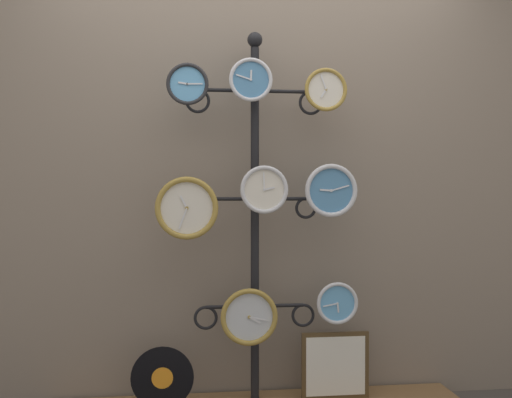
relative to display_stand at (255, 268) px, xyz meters
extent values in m
cube|color=gray|center=(0.00, 0.16, 0.64)|extent=(4.40, 0.04, 2.80)
cylinder|color=black|center=(0.00, 0.00, 0.22)|extent=(0.05, 0.05, 1.92)
sphere|color=black|center=(0.00, 0.00, 1.22)|extent=(0.08, 0.08, 0.08)
cylinder|color=black|center=(-0.15, 0.00, 0.95)|extent=(0.30, 0.02, 0.02)
torus|color=black|center=(-0.30, 0.00, 0.89)|extent=(0.13, 0.02, 0.13)
cylinder|color=black|center=(0.15, 0.00, 0.95)|extent=(0.30, 0.02, 0.02)
torus|color=black|center=(0.30, 0.00, 0.89)|extent=(0.13, 0.02, 0.13)
cylinder|color=black|center=(-0.14, 0.00, 0.37)|extent=(0.28, 0.02, 0.02)
torus|color=black|center=(-0.28, 0.00, 0.32)|extent=(0.12, 0.02, 0.12)
cylinder|color=black|center=(0.14, 0.00, 0.37)|extent=(0.28, 0.02, 0.02)
torus|color=black|center=(0.28, 0.00, 0.32)|extent=(0.12, 0.02, 0.12)
cylinder|color=black|center=(-0.13, 0.00, -0.21)|extent=(0.26, 0.02, 0.02)
torus|color=black|center=(-0.26, 0.00, -0.26)|extent=(0.13, 0.02, 0.13)
cylinder|color=black|center=(0.13, 0.00, -0.21)|extent=(0.26, 0.02, 0.02)
torus|color=black|center=(0.26, 0.00, -0.26)|extent=(0.13, 0.02, 0.13)
cylinder|color=#60A8DB|center=(-0.36, -0.09, 0.96)|extent=(0.20, 0.02, 0.20)
torus|color=#262628|center=(-0.36, -0.10, 0.96)|extent=(0.22, 0.02, 0.22)
cylinder|color=#262628|center=(-0.36, -0.10, 0.96)|extent=(0.01, 0.01, 0.01)
cube|color=silver|center=(-0.38, -0.10, 0.96)|extent=(0.05, 0.00, 0.02)
cube|color=silver|center=(-0.32, -0.11, 0.96)|extent=(0.08, 0.00, 0.01)
cylinder|color=#4C84B2|center=(-0.03, -0.10, 0.99)|extent=(0.21, 0.02, 0.21)
torus|color=silver|center=(-0.03, -0.11, 0.99)|extent=(0.23, 0.02, 0.23)
cylinder|color=silver|center=(-0.03, -0.11, 0.99)|extent=(0.01, 0.01, 0.01)
cube|color=silver|center=(-0.03, -0.11, 1.01)|extent=(0.01, 0.00, 0.05)
cube|color=silver|center=(-0.07, -0.11, 1.00)|extent=(0.08, 0.00, 0.03)
cylinder|color=silver|center=(0.37, -0.07, 0.95)|extent=(0.21, 0.02, 0.21)
torus|color=#A58438|center=(0.37, -0.08, 0.95)|extent=(0.23, 0.02, 0.23)
cylinder|color=#A58438|center=(0.37, -0.08, 0.95)|extent=(0.01, 0.01, 0.01)
cube|color=silver|center=(0.35, -0.08, 0.93)|extent=(0.03, 0.00, 0.05)
cube|color=silver|center=(0.35, -0.08, 0.99)|extent=(0.03, 0.00, 0.08)
cylinder|color=silver|center=(-0.36, -0.11, 0.33)|extent=(0.29, 0.02, 0.29)
torus|color=#A58438|center=(-0.36, -0.13, 0.33)|extent=(0.32, 0.03, 0.32)
cylinder|color=#A58438|center=(-0.36, -0.12, 0.33)|extent=(0.02, 0.01, 0.02)
cube|color=silver|center=(-0.38, -0.12, 0.36)|extent=(0.04, 0.00, 0.07)
cube|color=silver|center=(-0.38, -0.13, 0.27)|extent=(0.05, 0.00, 0.11)
cylinder|color=silver|center=(0.03, -0.11, 0.42)|extent=(0.23, 0.02, 0.23)
torus|color=silver|center=(0.03, -0.12, 0.42)|extent=(0.25, 0.02, 0.25)
cylinder|color=silver|center=(0.03, -0.12, 0.42)|extent=(0.01, 0.01, 0.01)
cube|color=silver|center=(0.06, -0.12, 0.43)|extent=(0.06, 0.00, 0.02)
cube|color=silver|center=(0.03, -0.12, 0.47)|extent=(0.01, 0.00, 0.09)
cylinder|color=#4C84B2|center=(0.39, -0.08, 0.42)|extent=(0.26, 0.02, 0.26)
torus|color=silver|center=(0.39, -0.10, 0.42)|extent=(0.28, 0.03, 0.28)
cylinder|color=silver|center=(0.39, -0.10, 0.42)|extent=(0.02, 0.01, 0.02)
cube|color=silver|center=(0.36, -0.10, 0.42)|extent=(0.06, 0.00, 0.01)
cube|color=silver|center=(0.44, -0.10, 0.43)|extent=(0.10, 0.00, 0.03)
cylinder|color=silver|center=(-0.04, -0.11, -0.24)|extent=(0.27, 0.02, 0.27)
torus|color=#A58438|center=(-0.04, -0.12, -0.24)|extent=(0.30, 0.03, 0.30)
cylinder|color=#A58438|center=(-0.04, -0.12, -0.24)|extent=(0.02, 0.01, 0.02)
cube|color=silver|center=(-0.02, -0.12, -0.25)|extent=(0.06, 0.00, 0.04)
cube|color=silver|center=(0.01, -0.12, -0.25)|extent=(0.11, 0.00, 0.03)
cylinder|color=#60A8DB|center=(0.43, -0.08, -0.18)|extent=(0.20, 0.02, 0.20)
torus|color=silver|center=(0.43, -0.10, -0.18)|extent=(0.23, 0.02, 0.23)
cylinder|color=silver|center=(0.43, -0.10, -0.18)|extent=(0.01, 0.01, 0.01)
cube|color=silver|center=(0.43, -0.10, -0.21)|extent=(0.01, 0.00, 0.05)
cube|color=silver|center=(0.39, -0.10, -0.19)|extent=(0.08, 0.00, 0.02)
cylinder|color=black|center=(-0.49, -0.10, -0.54)|extent=(0.32, 0.01, 0.32)
cylinder|color=orange|center=(-0.49, -0.10, -0.54)|extent=(0.11, 0.00, 0.11)
cube|color=#4C381E|center=(0.43, -0.06, -0.52)|extent=(0.37, 0.02, 0.36)
cube|color=white|center=(0.43, -0.07, -0.52)|extent=(0.32, 0.00, 0.32)
camera|label=1|loc=(-0.39, -3.18, 0.43)|focal=42.00mm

